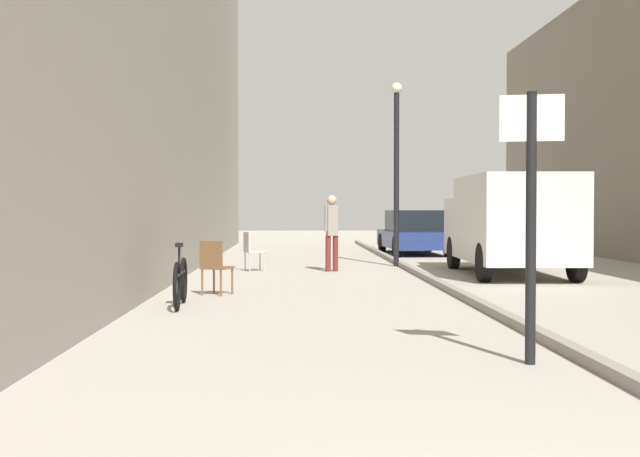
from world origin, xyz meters
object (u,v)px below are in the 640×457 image
Objects in this scene: street_sign_post at (531,203)px; bicycle_leaning at (180,282)px; pedestrian_main_foreground at (332,227)px; parked_car at (414,232)px; delivery_van at (509,222)px; cafe_chair_near_window at (251,248)px; lamp_post at (396,161)px; cafe_chair_by_doorway at (215,264)px.

street_sign_post reaches higher than bicycle_leaning.
parked_car is at bearing -126.63° from pedestrian_main_foreground.
delivery_van is 3.00× the size of bicycle_leaning.
street_sign_post is at bearing -102.45° from delivery_van.
delivery_van is 2.04× the size of street_sign_post.
delivery_van reaches higher than cafe_chair_near_window.
parked_car is (-0.89, 8.33, -0.49)m from delivery_van.
street_sign_post is at bearing -3.96° from cafe_chair_near_window.
cafe_chair_near_window is (-1.92, 0.11, -0.50)m from pedestrian_main_foreground.
delivery_van is at bearing 58.46° from cafe_chair_near_window.
street_sign_post is at bearing -91.87° from lamp_post.
bicycle_leaning is (-5.71, -13.93, -0.33)m from parked_car.
parked_car is 15.06m from bicycle_leaning.
delivery_van is 1.24× the size of parked_car.
lamp_post reaches higher than street_sign_post.
parked_car is at bearing -83.37° from street_sign_post.
pedestrian_main_foreground is 1.94× the size of cafe_chair_near_window.
pedestrian_main_foreground is 7.86m from parked_car.
street_sign_post reaches higher than pedestrian_main_foreground.
street_sign_post reaches higher than cafe_chair_by_doorway.
delivery_van is 10.52m from street_sign_post.
street_sign_post is 0.55× the size of lamp_post.
cafe_chair_near_window is at bearing 112.58° from cafe_chair_by_doorway.
cafe_chair_by_doorway is (-4.04, -6.78, -2.18)m from lamp_post.
bicycle_leaning is (-6.60, -5.60, -0.82)m from delivery_van.
pedestrian_main_foreground is 11.37m from street_sign_post.
parked_car is 0.90× the size of lamp_post.
lamp_post reaches higher than pedestrian_main_foreground.
pedestrian_main_foreground is at bearing -71.24° from street_sign_post.
delivery_van reaches higher than parked_car.
cafe_chair_near_window is (-5.88, 1.21, -0.66)m from delivery_van.
parked_car is at bearing 65.03° from bicycle_leaning.
pedestrian_main_foreground is 2.94m from lamp_post.
pedestrian_main_foreground is at bearing -115.70° from parked_car.
street_sign_post is at bearing 83.18° from pedestrian_main_foreground.
parked_car is 6.07m from lamp_post.
parked_car reaches higher than bicycle_leaning.
parked_car is 18.61m from street_sign_post.
lamp_post reaches higher than bicycle_leaning.
parked_car reaches higher than cafe_chair_near_window.
lamp_post is 5.06× the size of cafe_chair_near_window.
lamp_post reaches higher than delivery_van.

